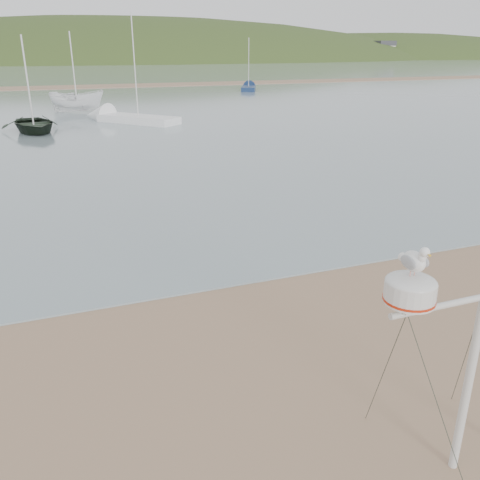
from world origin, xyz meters
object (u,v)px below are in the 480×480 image
object	(u,v)px
mast_rig	(467,389)
boat_white	(75,83)
boat_dark	(29,92)
sailboat_blue_far	(249,87)
sailboat_white_near	(114,117)

from	to	relation	value
mast_rig	boat_white	distance (m)	41.78
mast_rig	boat_white	xyz separation A→B (m)	(-1.36, 41.74, 1.14)
boat_dark	sailboat_blue_far	bearing A→B (deg)	38.03
boat_white	sailboat_blue_far	bearing A→B (deg)	-25.43
boat_white	mast_rig	bearing A→B (deg)	-152.06
sailboat_blue_far	sailboat_white_near	size ratio (longest dim) A/B	0.86
sailboat_white_near	sailboat_blue_far	bearing A→B (deg)	49.88
mast_rig	sailboat_white_near	xyz separation A→B (m)	(0.73, 35.30, -0.96)
mast_rig	sailboat_blue_far	world-z (taller)	sailboat_blue_far
boat_dark	boat_white	xyz separation A→B (m)	(3.47, 10.17, -0.11)
mast_rig	sailboat_white_near	size ratio (longest dim) A/B	0.65
sailboat_white_near	boat_dark	bearing A→B (deg)	-146.15
sailboat_blue_far	boat_white	bearing A→B (deg)	-141.50
boat_dark	sailboat_blue_far	size ratio (longest dim) A/B	0.71
boat_white	sailboat_white_near	distance (m)	7.09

